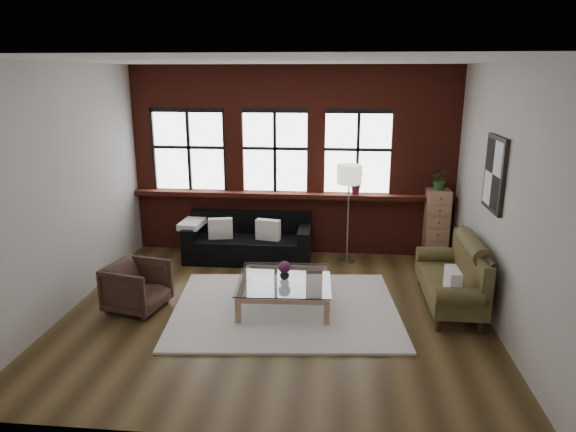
# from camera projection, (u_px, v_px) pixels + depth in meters

# --- Properties ---
(floor) EXTENTS (5.50, 5.50, 0.00)m
(floor) POSITION_uv_depth(u_px,v_px,m) (276.00, 311.00, 6.85)
(floor) COLOR #3F2D17
(floor) RESTS_ON ground
(ceiling) EXTENTS (5.50, 5.50, 0.00)m
(ceiling) POSITION_uv_depth(u_px,v_px,m) (275.00, 61.00, 5.99)
(ceiling) COLOR white
(ceiling) RESTS_ON ground
(wall_back) EXTENTS (5.50, 0.00, 5.50)m
(wall_back) POSITION_uv_depth(u_px,v_px,m) (293.00, 161.00, 8.81)
(wall_back) COLOR #B4B0A8
(wall_back) RESTS_ON ground
(wall_front) EXTENTS (5.50, 0.00, 5.50)m
(wall_front) POSITION_uv_depth(u_px,v_px,m) (237.00, 266.00, 4.02)
(wall_front) COLOR #B4B0A8
(wall_front) RESTS_ON ground
(wall_left) EXTENTS (0.00, 5.00, 5.00)m
(wall_left) POSITION_uv_depth(u_px,v_px,m) (66.00, 189.00, 6.67)
(wall_left) COLOR #B4B0A8
(wall_left) RESTS_ON ground
(wall_right) EXTENTS (0.00, 5.00, 5.00)m
(wall_right) POSITION_uv_depth(u_px,v_px,m) (502.00, 199.00, 6.16)
(wall_right) COLOR #B4B0A8
(wall_right) RESTS_ON ground
(brick_backwall) EXTENTS (5.50, 0.12, 3.20)m
(brick_backwall) POSITION_uv_depth(u_px,v_px,m) (293.00, 162.00, 8.76)
(brick_backwall) COLOR maroon
(brick_backwall) RESTS_ON floor
(sill_ledge) EXTENTS (5.50, 0.30, 0.08)m
(sill_ledge) POSITION_uv_depth(u_px,v_px,m) (292.00, 195.00, 8.82)
(sill_ledge) COLOR maroon
(sill_ledge) RESTS_ON brick_backwall
(window_left) EXTENTS (1.38, 0.10, 1.50)m
(window_left) POSITION_uv_depth(u_px,v_px,m) (189.00, 151.00, 8.89)
(window_left) COLOR black
(window_left) RESTS_ON brick_backwall
(window_mid) EXTENTS (1.38, 0.10, 1.50)m
(window_mid) POSITION_uv_depth(u_px,v_px,m) (275.00, 153.00, 8.75)
(window_mid) COLOR black
(window_mid) RESTS_ON brick_backwall
(window_right) EXTENTS (1.38, 0.10, 1.50)m
(window_right) POSITION_uv_depth(u_px,v_px,m) (358.00, 154.00, 8.62)
(window_right) COLOR black
(window_right) RESTS_ON brick_backwall
(wall_poster) EXTENTS (0.05, 0.74, 0.94)m
(wall_poster) POSITION_uv_depth(u_px,v_px,m) (495.00, 174.00, 6.39)
(wall_poster) COLOR black
(wall_poster) RESTS_ON wall_right
(shag_rug) EXTENTS (3.16, 2.59, 0.03)m
(shag_rug) POSITION_uv_depth(u_px,v_px,m) (286.00, 308.00, 6.88)
(shag_rug) COLOR beige
(shag_rug) RESTS_ON floor
(dark_sofa) EXTENTS (2.10, 0.85, 0.76)m
(dark_sofa) POSITION_uv_depth(u_px,v_px,m) (248.00, 238.00, 8.63)
(dark_sofa) COLOR black
(dark_sofa) RESTS_ON floor
(pillow_a) EXTENTS (0.42, 0.21, 0.34)m
(pillow_a) POSITION_uv_depth(u_px,v_px,m) (221.00, 228.00, 8.53)
(pillow_a) COLOR white
(pillow_a) RESTS_ON dark_sofa
(pillow_b) EXTENTS (0.42, 0.22, 0.34)m
(pillow_b) POSITION_uv_depth(u_px,v_px,m) (268.00, 230.00, 8.45)
(pillow_b) COLOR white
(pillow_b) RESTS_ON dark_sofa
(vintage_settee) EXTENTS (0.75, 1.69, 0.90)m
(vintage_settee) POSITION_uv_depth(u_px,v_px,m) (450.00, 275.00, 6.86)
(vintage_settee) COLOR #4E4524
(vintage_settee) RESTS_ON floor
(pillow_settee) EXTENTS (0.15, 0.38, 0.34)m
(pillow_settee) POSITION_uv_depth(u_px,v_px,m) (453.00, 282.00, 6.34)
(pillow_settee) COLOR white
(pillow_settee) RESTS_ON vintage_settee
(armchair) EXTENTS (0.85, 0.83, 0.65)m
(armchair) POSITION_uv_depth(u_px,v_px,m) (137.00, 287.00, 6.80)
(armchair) COLOR #332219
(armchair) RESTS_ON floor
(coffee_table) EXTENTS (1.29, 1.29, 0.41)m
(coffee_table) POSITION_uv_depth(u_px,v_px,m) (285.00, 293.00, 6.93)
(coffee_table) COLOR #A07357
(coffee_table) RESTS_ON shag_rug
(vase) EXTENTS (0.17, 0.17, 0.13)m
(vase) POSITION_uv_depth(u_px,v_px,m) (284.00, 274.00, 6.86)
(vase) COLOR #B2B2B2
(vase) RESTS_ON coffee_table
(flowers) EXTENTS (0.17, 0.17, 0.17)m
(flowers) POSITION_uv_depth(u_px,v_px,m) (284.00, 267.00, 6.83)
(flowers) COLOR #62214A
(flowers) RESTS_ON vase
(drawer_chest) EXTENTS (0.38, 0.38, 1.22)m
(drawer_chest) POSITION_uv_depth(u_px,v_px,m) (436.00, 225.00, 8.55)
(drawer_chest) COLOR #A07357
(drawer_chest) RESTS_ON floor
(potted_plant_top) EXTENTS (0.32, 0.28, 0.34)m
(potted_plant_top) POSITION_uv_depth(u_px,v_px,m) (440.00, 179.00, 8.34)
(potted_plant_top) COLOR #2D5923
(potted_plant_top) RESTS_ON drawer_chest
(floor_lamp) EXTENTS (0.40, 0.40, 1.79)m
(floor_lamp) POSITION_uv_depth(u_px,v_px,m) (348.00, 210.00, 8.38)
(floor_lamp) COLOR #A5A5A8
(floor_lamp) RESTS_ON floor
(sill_plant) EXTENTS (0.26, 0.23, 0.38)m
(sill_plant) POSITION_uv_depth(u_px,v_px,m) (357.00, 183.00, 8.63)
(sill_plant) COLOR #62214A
(sill_plant) RESTS_ON sill_ledge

